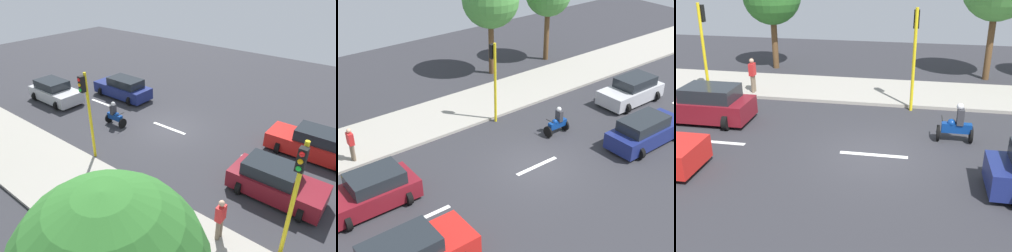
% 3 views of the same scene
% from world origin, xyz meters
% --- Properties ---
extents(ground_plane, '(40.00, 60.00, 0.10)m').
position_xyz_m(ground_plane, '(0.00, 0.00, -0.05)').
color(ground_plane, '#2D2D33').
extents(sidewalk, '(4.00, 60.00, 0.15)m').
position_xyz_m(sidewalk, '(7.00, 0.00, 0.07)').
color(sidewalk, '#9E998E').
rests_on(sidewalk, ground).
extents(lane_stripe_north, '(0.20, 2.40, 0.01)m').
position_xyz_m(lane_stripe_north, '(0.00, -6.00, 0.01)').
color(lane_stripe_north, white).
rests_on(lane_stripe_north, ground).
extents(lane_stripe_mid, '(0.20, 2.40, 0.01)m').
position_xyz_m(lane_stripe_mid, '(0.00, 0.00, 0.01)').
color(lane_stripe_mid, white).
rests_on(lane_stripe_mid, ground).
extents(lane_stripe_south, '(0.20, 2.40, 0.01)m').
position_xyz_m(lane_stripe_south, '(0.00, 6.00, 0.01)').
color(lane_stripe_south, white).
rests_on(lane_stripe_south, ground).
extents(car_maroon, '(2.21, 3.90, 1.52)m').
position_xyz_m(car_maroon, '(1.99, 7.26, 0.71)').
color(car_maroon, maroon).
rests_on(car_maroon, ground).
extents(car_silver, '(2.25, 4.08, 1.52)m').
position_xyz_m(car_silver, '(1.78, -9.02, 0.71)').
color(car_silver, '#B7B7BC').
rests_on(car_silver, ground).
extents(car_dark_blue, '(2.13, 4.49, 1.52)m').
position_xyz_m(car_dark_blue, '(-1.77, -5.69, 0.71)').
color(car_dark_blue, navy).
rests_on(car_dark_blue, ground).
extents(motorcycle, '(0.60, 1.30, 1.53)m').
position_xyz_m(motorcycle, '(1.69, -2.87, 0.64)').
color(motorcycle, black).
rests_on(motorcycle, ground).
extents(pedestrian_near_signal, '(0.40, 0.24, 1.69)m').
position_xyz_m(pedestrian_near_signal, '(5.58, 6.64, 1.06)').
color(pedestrian_near_signal, '#72604C').
rests_on(pedestrian_near_signal, sidewalk).
extents(traffic_light_corner, '(0.49, 0.24, 4.50)m').
position_xyz_m(traffic_light_corner, '(4.85, -1.14, 2.93)').
color(traffic_light_corner, yellow).
rests_on(traffic_light_corner, ground).
extents(street_tree_south, '(3.67, 3.67, 6.86)m').
position_xyz_m(street_tree_south, '(10.49, -5.09, 4.99)').
color(street_tree_south, brown).
rests_on(street_tree_south, ground).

